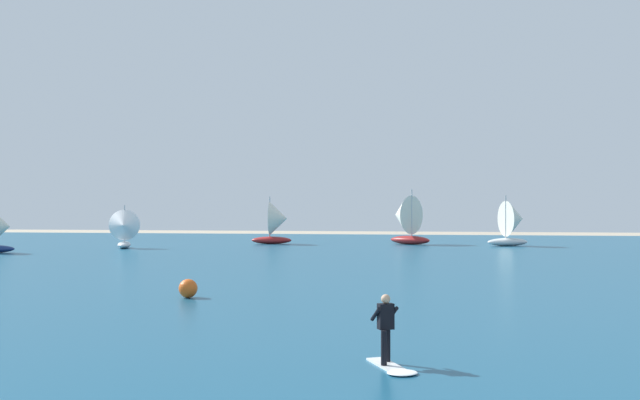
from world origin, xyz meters
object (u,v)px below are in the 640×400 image
object	(u,v)px
sailboat_far_left	(405,219)
sailboat_near_shore	(513,223)
sailboat_mid_left	(277,222)
marker_buoy	(188,288)
sailboat_leading	(124,229)
kitesurfer	(389,341)

from	to	relation	value
sailboat_far_left	sailboat_near_shore	bearing A→B (deg)	-10.12
sailboat_mid_left	sailboat_far_left	world-z (taller)	sailboat_far_left
marker_buoy	sailboat_leading	bearing A→B (deg)	118.17
sailboat_leading	marker_buoy	size ratio (longest dim) A/B	5.12
kitesurfer	sailboat_far_left	size ratio (longest dim) A/B	0.36
sailboat_mid_left	sailboat_leading	size ratio (longest dim) A/B	1.22
sailboat_near_shore	sailboat_far_left	size ratio (longest dim) A/B	0.89
sailboat_mid_left	marker_buoy	bearing A→B (deg)	-82.53
kitesurfer	sailboat_near_shore	xyz separation A→B (m)	(8.92, 54.56, 1.65)
sailboat_near_shore	sailboat_far_left	bearing A→B (deg)	169.88
sailboat_mid_left	sailboat_leading	bearing A→B (deg)	-140.37
marker_buoy	sailboat_mid_left	bearing A→B (deg)	97.47
sailboat_mid_left	sailboat_near_shore	world-z (taller)	sailboat_near_shore
kitesurfer	sailboat_near_shore	size ratio (longest dim) A/B	0.41
kitesurfer	sailboat_leading	xyz separation A→B (m)	(-26.68, 44.71, 1.22)
sailboat_leading	kitesurfer	bearing A→B (deg)	-59.17
sailboat_mid_left	sailboat_leading	distance (m)	15.73
sailboat_far_left	sailboat_leading	distance (m)	27.66
marker_buoy	sailboat_near_shore	bearing A→B (deg)	67.53
sailboat_near_shore	sailboat_far_left	world-z (taller)	sailboat_far_left
kitesurfer	sailboat_leading	bearing A→B (deg)	120.83
sailboat_far_left	kitesurfer	bearing A→B (deg)	-88.34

